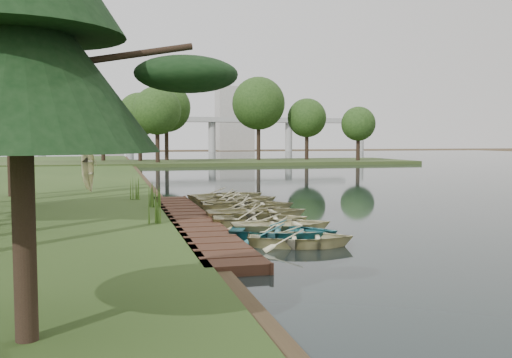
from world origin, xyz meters
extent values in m
plane|color=#3D2F1D|center=(0.00, 0.00, 0.00)|extent=(300.00, 300.00, 0.00)
cube|color=#3B2317|center=(-1.60, 0.00, 0.15)|extent=(1.60, 16.00, 0.30)
cube|color=#32431D|center=(8.00, 50.00, 0.23)|extent=(50.00, 14.00, 0.45)
cylinder|color=black|center=(-15.33, 50.00, 2.85)|extent=(0.50, 0.50, 4.80)
sphere|color=#264417|center=(-15.33, 50.00, 6.45)|extent=(5.60, 5.60, 5.60)
cylinder|color=black|center=(-8.67, 50.00, 2.85)|extent=(0.50, 0.50, 4.80)
sphere|color=#264417|center=(-8.67, 50.00, 6.45)|extent=(5.60, 5.60, 5.60)
cylinder|color=black|center=(-2.00, 50.00, 2.85)|extent=(0.50, 0.50, 4.80)
sphere|color=#264417|center=(-2.00, 50.00, 6.45)|extent=(5.60, 5.60, 5.60)
cylinder|color=black|center=(4.67, 50.00, 2.85)|extent=(0.50, 0.50, 4.80)
sphere|color=#264417|center=(4.67, 50.00, 6.45)|extent=(5.60, 5.60, 5.60)
cylinder|color=black|center=(11.33, 50.00, 2.85)|extent=(0.50, 0.50, 4.80)
sphere|color=#264417|center=(11.33, 50.00, 6.45)|extent=(5.60, 5.60, 5.60)
cylinder|color=black|center=(18.00, 50.00, 2.85)|extent=(0.50, 0.50, 4.80)
sphere|color=#264417|center=(18.00, 50.00, 6.45)|extent=(5.60, 5.60, 5.60)
cylinder|color=black|center=(24.67, 50.00, 2.85)|extent=(0.50, 0.50, 4.80)
sphere|color=#264417|center=(24.67, 50.00, 6.45)|extent=(5.60, 5.60, 5.60)
cube|color=#A5A5A0|center=(10.00, 120.00, 8.00)|extent=(90.00, 4.00, 1.20)
cylinder|color=#A5A5A0|center=(-20.00, 120.00, 4.00)|extent=(1.80, 1.80, 8.00)
cylinder|color=#A5A5A0|center=(0.00, 120.00, 4.00)|extent=(1.80, 1.80, 8.00)
cylinder|color=#A5A5A0|center=(20.00, 120.00, 4.00)|extent=(1.80, 1.80, 8.00)
cylinder|color=#A5A5A0|center=(40.00, 120.00, 4.00)|extent=(1.80, 1.80, 8.00)
cylinder|color=#A5A5A0|center=(60.00, 120.00, 4.00)|extent=(1.80, 1.80, 8.00)
cube|color=#A5A5A0|center=(30.00, 140.00, 9.00)|extent=(10.00, 8.00, 18.00)
cube|color=#A5A5A0|center=(-5.00, 145.00, 6.00)|extent=(8.00, 8.00, 12.00)
imported|color=beige|center=(0.92, -4.83, 0.37)|extent=(3.57, 2.98, 0.64)
imported|color=teal|center=(0.71, -3.85, 0.39)|extent=(3.93, 3.40, 0.68)
imported|color=beige|center=(1.07, -2.51, 0.40)|extent=(3.48, 2.57, 0.70)
imported|color=beige|center=(0.71, -1.03, 0.40)|extent=(3.77, 2.99, 0.70)
imported|color=beige|center=(0.96, 0.38, 0.45)|extent=(3.96, 2.91, 0.80)
imported|color=beige|center=(0.87, 1.33, 0.39)|extent=(3.90, 3.35, 0.68)
imported|color=beige|center=(1.20, 2.85, 0.45)|extent=(4.28, 3.36, 0.80)
imported|color=beige|center=(1.26, 4.38, 0.44)|extent=(4.56, 4.00, 0.78)
imported|color=beige|center=(1.26, 5.35, 0.44)|extent=(3.84, 2.79, 0.78)
imported|color=beige|center=(1.16, 6.98, 0.45)|extent=(4.35, 3.52, 0.80)
imported|color=beige|center=(-5.50, 11.26, 0.60)|extent=(3.29, 2.63, 0.61)
cylinder|color=black|center=(-7.88, 6.16, 4.93)|extent=(0.43, 0.43, 9.27)
cylinder|color=black|center=(-9.17, 10.19, 6.19)|extent=(0.48, 0.48, 11.78)
cylinder|color=black|center=(-5.57, -11.90, 1.86)|extent=(0.32, 0.32, 3.12)
cone|color=black|center=(-5.57, -11.90, 4.27)|extent=(3.80, 3.80, 2.60)
cone|color=#3F661E|center=(-2.92, -0.83, 0.87)|extent=(0.60, 0.60, 1.14)
cone|color=#3F661E|center=(-2.60, 3.91, 0.79)|extent=(0.60, 0.60, 0.98)
cone|color=#3F661E|center=(-3.29, 7.13, 0.84)|extent=(0.60, 0.60, 1.09)
cone|color=#3F661E|center=(-2.60, 3.85, 0.80)|extent=(0.60, 0.60, 1.00)
camera|label=1|loc=(-4.36, -20.36, 3.15)|focal=40.00mm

